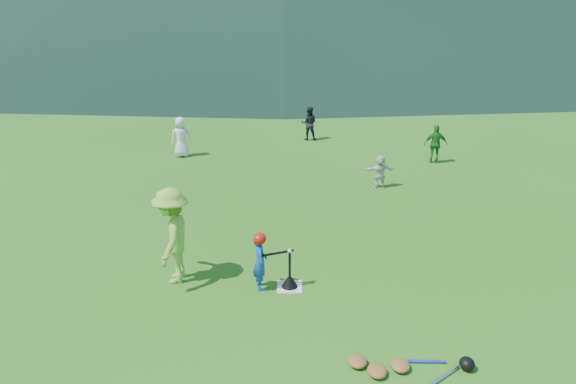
# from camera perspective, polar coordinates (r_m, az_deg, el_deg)

# --- Properties ---
(ground) EXTENTS (120.00, 120.00, 0.00)m
(ground) POSITION_cam_1_polar(r_m,az_deg,el_deg) (10.31, 0.17, -9.66)
(ground) COLOR #2E5F15
(ground) RESTS_ON ground
(home_plate) EXTENTS (0.45, 0.45, 0.02)m
(home_plate) POSITION_cam_1_polar(r_m,az_deg,el_deg) (10.31, 0.17, -9.61)
(home_plate) COLOR silver
(home_plate) RESTS_ON ground
(baseball) EXTENTS (0.08, 0.08, 0.08)m
(baseball) POSITION_cam_1_polar(r_m,az_deg,el_deg) (9.96, 0.17, -6.00)
(baseball) COLOR white
(baseball) RESTS_ON batting_tee
(batter_child) EXTENTS (0.33, 0.43, 1.06)m
(batter_child) POSITION_cam_1_polar(r_m,az_deg,el_deg) (10.06, -2.87, -7.07)
(batter_child) COLOR #16499A
(batter_child) RESTS_ON ground
(adult_coach) EXTENTS (0.72, 1.19, 1.80)m
(adult_coach) POSITION_cam_1_polar(r_m,az_deg,el_deg) (10.35, -11.66, -4.37)
(adult_coach) COLOR #84BF38
(adult_coach) RESTS_ON ground
(fielder_a) EXTENTS (0.67, 0.50, 1.26)m
(fielder_a) POSITION_cam_1_polar(r_m,az_deg,el_deg) (17.85, -10.81, 5.51)
(fielder_a) COLOR silver
(fielder_a) RESTS_ON ground
(fielder_b) EXTENTS (0.60, 0.49, 1.16)m
(fielder_b) POSITION_cam_1_polar(r_m,az_deg,el_deg) (19.48, 2.14, 6.99)
(fielder_b) COLOR black
(fielder_b) RESTS_ON ground
(fielder_c) EXTENTS (0.71, 0.35, 1.18)m
(fielder_c) POSITION_cam_1_polar(r_m,az_deg,el_deg) (17.49, 14.77, 4.74)
(fielder_c) COLOR #247422
(fielder_c) RESTS_ON ground
(fielder_d) EXTENTS (0.85, 0.34, 0.90)m
(fielder_d) POSITION_cam_1_polar(r_m,az_deg,el_deg) (15.11, 9.33, 2.09)
(fielder_d) COLOR silver
(fielder_d) RESTS_ON ground
(batting_tee) EXTENTS (0.30, 0.30, 0.68)m
(batting_tee) POSITION_cam_1_polar(r_m,az_deg,el_deg) (10.25, 0.17, -9.03)
(batting_tee) COLOR black
(batting_tee) RESTS_ON home_plate
(batter_gear) EXTENTS (0.72, 0.26, 0.42)m
(batter_gear) POSITION_cam_1_polar(r_m,az_deg,el_deg) (9.86, -2.77, -4.88)
(batter_gear) COLOR #B7170C
(batter_gear) RESTS_ON ground
(equipment_pile) EXTENTS (1.80, 0.73, 0.19)m
(equipment_pile) POSITION_cam_1_polar(r_m,az_deg,el_deg) (8.53, 11.36, -16.90)
(equipment_pile) COLOR olive
(equipment_pile) RESTS_ON ground
(outfield_fence) EXTENTS (70.07, 0.08, 1.33)m
(outfield_fence) POSITION_cam_1_polar(r_m,az_deg,el_deg) (37.16, -0.48, 13.82)
(outfield_fence) COLOR gray
(outfield_fence) RESTS_ON ground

